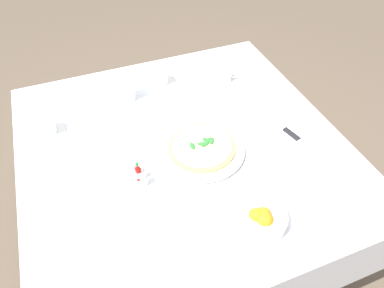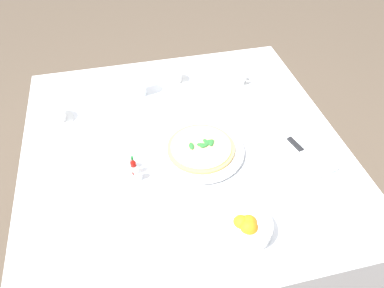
# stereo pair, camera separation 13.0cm
# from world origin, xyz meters

# --- Properties ---
(ground_plane) EXTENTS (8.00, 8.00, 0.00)m
(ground_plane) POSITION_xyz_m (0.00, 0.00, 0.00)
(ground_plane) COLOR brown
(dining_table) EXTENTS (1.19, 1.19, 0.72)m
(dining_table) POSITION_xyz_m (0.00, 0.00, 0.60)
(dining_table) COLOR white
(dining_table) RESTS_ON ground_plane
(pizza_plate) EXTENTS (0.32, 0.32, 0.02)m
(pizza_plate) POSITION_xyz_m (0.06, 0.05, 0.73)
(pizza_plate) COLOR white
(pizza_plate) RESTS_ON dining_table
(pizza) EXTENTS (0.25, 0.25, 0.02)m
(pizza) POSITION_xyz_m (0.06, 0.05, 0.75)
(pizza) COLOR #DBAD60
(pizza) RESTS_ON pizza_plate
(coffee_cup_near_left) EXTENTS (0.13, 0.13, 0.07)m
(coffee_cup_near_left) POSITION_xyz_m (-0.25, -0.47, 0.75)
(coffee_cup_near_left) COLOR white
(coffee_cup_near_left) RESTS_ON dining_table
(coffee_cup_far_left) EXTENTS (0.13, 0.13, 0.07)m
(coffee_cup_far_left) POSITION_xyz_m (-0.40, 0.04, 0.75)
(coffee_cup_far_left) COLOR white
(coffee_cup_far_left) RESTS_ON dining_table
(coffee_cup_left_edge) EXTENTS (0.13, 0.13, 0.06)m
(coffee_cup_left_edge) POSITION_xyz_m (-0.32, 0.32, 0.75)
(coffee_cup_left_edge) COLOR white
(coffee_cup_left_edge) RESTS_ON dining_table
(water_glass_near_right) EXTENTS (0.06, 0.06, 0.12)m
(water_glass_near_right) POSITION_xyz_m (-0.34, -0.12, 0.78)
(water_glass_near_right) COLOR white
(water_glass_near_right) RESTS_ON dining_table
(napkin_folded) EXTENTS (0.25, 0.18, 0.02)m
(napkin_folded) POSITION_xyz_m (0.17, 0.41, 0.73)
(napkin_folded) COLOR white
(napkin_folded) RESTS_ON dining_table
(dinner_knife) EXTENTS (0.19, 0.07, 0.01)m
(dinner_knife) POSITION_xyz_m (0.17, 0.41, 0.75)
(dinner_knife) COLOR silver
(dinner_knife) RESTS_ON napkin_folded
(citrus_bowl) EXTENTS (0.15, 0.15, 0.07)m
(citrus_bowl) POSITION_xyz_m (0.41, 0.10, 0.75)
(citrus_bowl) COLOR white
(citrus_bowl) RESTS_ON dining_table
(hot_sauce_bottle) EXTENTS (0.02, 0.02, 0.08)m
(hot_sauce_bottle) POSITION_xyz_m (0.10, -0.20, 0.76)
(hot_sauce_bottle) COLOR #B7140F
(hot_sauce_bottle) RESTS_ON dining_table
(salt_shaker) EXTENTS (0.03, 0.03, 0.06)m
(salt_shaker) POSITION_xyz_m (0.13, -0.19, 0.75)
(salt_shaker) COLOR white
(salt_shaker) RESTS_ON dining_table
(pepper_shaker) EXTENTS (0.03, 0.03, 0.06)m
(pepper_shaker) POSITION_xyz_m (0.08, -0.21, 0.75)
(pepper_shaker) COLOR white
(pepper_shaker) RESTS_ON dining_table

